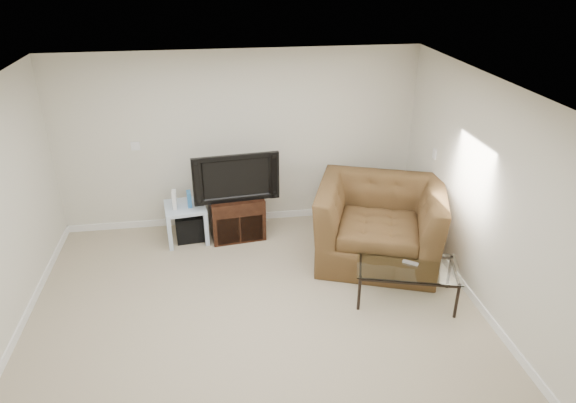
{
  "coord_description": "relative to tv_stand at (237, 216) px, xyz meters",
  "views": [
    {
      "loc": [
        -0.32,
        -4.31,
        3.63
      ],
      "look_at": [
        0.5,
        1.2,
        0.9
      ],
      "focal_mm": 32.0,
      "sensor_mm": 36.0,
      "label": 1
    }
  ],
  "objects": [
    {
      "name": "floor",
      "position": [
        0.1,
        -2.05,
        -0.3
      ],
      "size": [
        5.0,
        5.0,
        0.0
      ],
      "primitive_type": "plane",
      "color": "tan",
      "rests_on": "ground"
    },
    {
      "name": "ceiling",
      "position": [
        0.1,
        -2.05,
        2.2
      ],
      "size": [
        5.0,
        5.0,
        0.0
      ],
      "primitive_type": "plane",
      "color": "white",
      "rests_on": "ground"
    },
    {
      "name": "wall_back",
      "position": [
        0.1,
        0.45,
        0.95
      ],
      "size": [
        5.0,
        0.02,
        2.5
      ],
      "primitive_type": "cube",
      "color": "silver",
      "rests_on": "ground"
    },
    {
      "name": "wall_right",
      "position": [
        2.6,
        -2.05,
        0.95
      ],
      "size": [
        0.02,
        5.0,
        2.5
      ],
      "primitive_type": "cube",
      "color": "silver",
      "rests_on": "ground"
    },
    {
      "name": "plate_back",
      "position": [
        -1.3,
        0.44,
        0.95
      ],
      "size": [
        0.12,
        0.02,
        0.12
      ],
      "primitive_type": "cube",
      "color": "white",
      "rests_on": "wall_back"
    },
    {
      "name": "plate_right_switch",
      "position": [
        2.59,
        -0.45,
        0.95
      ],
      "size": [
        0.02,
        0.09,
        0.13
      ],
      "primitive_type": "cube",
      "color": "white",
      "rests_on": "wall_right"
    },
    {
      "name": "plate_right_outlet",
      "position": [
        2.59,
        -0.75,
        -0.0
      ],
      "size": [
        0.02,
        0.08,
        0.12
      ],
      "primitive_type": "cube",
      "color": "white",
      "rests_on": "wall_right"
    },
    {
      "name": "tv_stand",
      "position": [
        0.0,
        0.0,
        0.0
      ],
      "size": [
        0.78,
        0.59,
        0.6
      ],
      "primitive_type": null,
      "rotation": [
        0.0,
        0.0,
        0.12
      ],
      "color": "black",
      "rests_on": "floor"
    },
    {
      "name": "dvd_player",
      "position": [
        0.0,
        -0.04,
        0.2
      ],
      "size": [
        0.45,
        0.34,
        0.06
      ],
      "primitive_type": "cube",
      "rotation": [
        0.0,
        0.0,
        0.12
      ],
      "color": "black",
      "rests_on": "tv_stand"
    },
    {
      "name": "television",
      "position": [
        0.0,
        -0.03,
        0.63
      ],
      "size": [
        1.08,
        0.32,
        0.66
      ],
      "primitive_type": "imported",
      "rotation": [
        0.0,
        0.0,
        0.1
      ],
      "color": "black",
      "rests_on": "tv_stand"
    },
    {
      "name": "side_table",
      "position": [
        -0.69,
        0.0,
        -0.04
      ],
      "size": [
        0.6,
        0.6,
        0.52
      ],
      "primitive_type": null,
      "rotation": [
        0.0,
        0.0,
        0.12
      ],
      "color": "silver",
      "rests_on": "floor"
    },
    {
      "name": "subwoofer",
      "position": [
        -0.66,
        0.03,
        -0.12
      ],
      "size": [
        0.41,
        0.41,
        0.37
      ],
      "primitive_type": "cube",
      "rotation": [
        0.0,
        0.0,
        0.11
      ],
      "color": "black",
      "rests_on": "floor"
    },
    {
      "name": "game_console",
      "position": [
        -0.82,
        -0.04,
        0.33
      ],
      "size": [
        0.06,
        0.17,
        0.24
      ],
      "primitive_type": "cube",
      "rotation": [
        0.0,
        0.0,
        0.02
      ],
      "color": "white",
      "rests_on": "side_table"
    },
    {
      "name": "game_case",
      "position": [
        -0.63,
        -0.01,
        0.32
      ],
      "size": [
        0.07,
        0.16,
        0.21
      ],
      "primitive_type": "cube",
      "rotation": [
        0.0,
        0.0,
        0.11
      ],
      "color": "#337FCC",
      "rests_on": "side_table"
    },
    {
      "name": "recliner",
      "position": [
        1.77,
        -0.85,
        0.37
      ],
      "size": [
        1.8,
        1.47,
        1.35
      ],
      "primitive_type": "imported",
      "rotation": [
        0.0,
        0.0,
        -0.35
      ],
      "color": "#4C2C1D",
      "rests_on": "floor"
    },
    {
      "name": "coffee_table",
      "position": [
        1.83,
        -1.75,
        -0.08
      ],
      "size": [
        1.26,
        0.93,
        0.44
      ],
      "primitive_type": null,
      "rotation": [
        0.0,
        0.0,
        -0.28
      ],
      "color": "black",
      "rests_on": "floor"
    },
    {
      "name": "remote",
      "position": [
        1.87,
        -1.71,
        0.15
      ],
      "size": [
        0.17,
        0.14,
        0.02
      ],
      "primitive_type": "cube",
      "rotation": [
        0.0,
        0.0,
        -0.63
      ],
      "color": "#B2B2B7",
      "rests_on": "coffee_table"
    }
  ]
}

